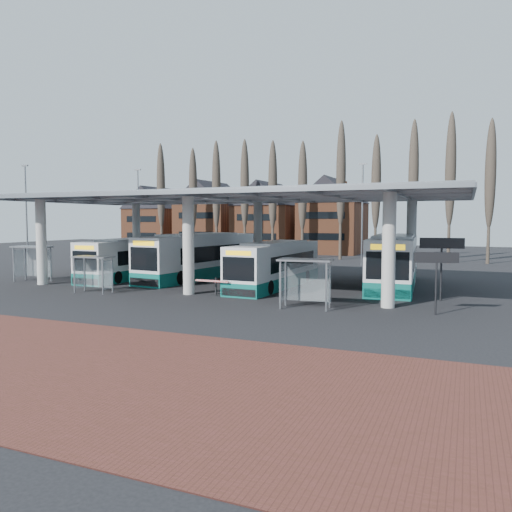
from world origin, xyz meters
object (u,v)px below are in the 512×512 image
at_px(shelter_2, 306,272).
at_px(bus_1, 199,257).
at_px(bus_2, 276,265).
at_px(shelter_1, 94,266).
at_px(bus_3, 394,262).
at_px(bus_0, 135,259).
at_px(shelter_0, 33,256).

bearing_deg(shelter_2, bus_1, 135.37).
bearing_deg(bus_2, shelter_1, -141.68).
bearing_deg(shelter_1, bus_1, 73.13).
height_order(bus_3, shelter_2, bus_3).
height_order(bus_0, bus_3, bus_3).
bearing_deg(bus_1, shelter_0, -141.76).
distance_m(bus_2, shelter_0, 18.29).
bearing_deg(bus_0, shelter_1, -71.56).
height_order(bus_0, bus_2, bus_0).
height_order(bus_3, shelter_1, bus_3).
bearing_deg(bus_2, shelter_2, -56.49).
height_order(bus_0, shelter_1, bus_0).
relative_size(bus_2, shelter_1, 4.41).
relative_size(bus_0, shelter_2, 3.92).
bearing_deg(bus_3, bus_2, -159.13).
height_order(bus_1, bus_2, bus_1).
distance_m(bus_0, shelter_1, 8.14).
xyz_separation_m(bus_0, bus_2, (12.22, -0.69, -0.02)).
distance_m(bus_0, shelter_0, 7.41).
bearing_deg(bus_3, shelter_0, -167.37).
height_order(bus_2, shelter_0, bus_2).
distance_m(shelter_0, shelter_2, 22.38).
xyz_separation_m(bus_1, bus_2, (7.34, -2.38, -0.20)).
height_order(bus_0, shelter_0, bus_0).
height_order(bus_1, shelter_1, bus_1).
bearing_deg(bus_1, bus_0, -154.66).
xyz_separation_m(bus_0, shelter_0, (-5.58, -4.86, 0.44)).
distance_m(bus_1, shelter_1, 9.67).
relative_size(bus_1, shelter_0, 4.42).
relative_size(bus_1, shelter_2, 4.46).
bearing_deg(bus_0, bus_1, 18.72).
distance_m(bus_3, shelter_2, 11.08).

